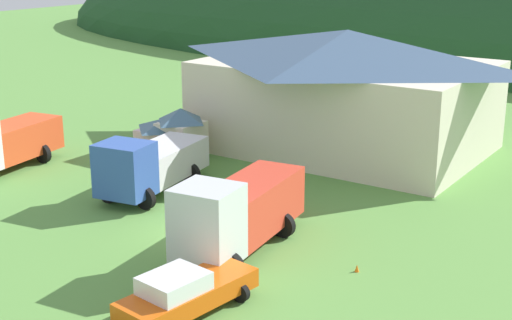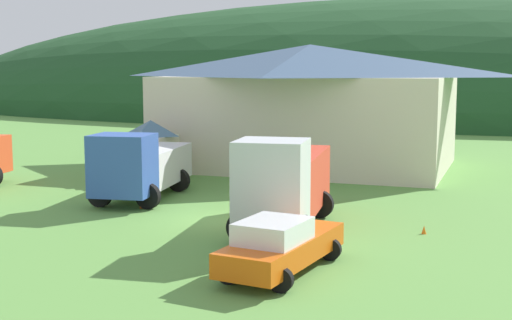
{
  "view_description": "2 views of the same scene",
  "coord_description": "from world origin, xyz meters",
  "px_view_note": "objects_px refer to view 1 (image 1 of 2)",
  "views": [
    {
      "loc": [
        19.06,
        -23.33,
        12.3
      ],
      "look_at": [
        -0.95,
        6.16,
        1.68
      ],
      "focal_mm": 51.03,
      "sensor_mm": 36.0,
      "label": 1
    },
    {
      "loc": [
        10.58,
        -25.03,
        5.97
      ],
      "look_at": [
        -0.97,
        6.46,
        1.55
      ],
      "focal_mm": 49.28,
      "sensor_mm": 36.0,
      "label": 2
    }
  ],
  "objects_px": {
    "depot_building": "(346,88)",
    "play_shed_pink": "(165,138)",
    "tow_truck_silver": "(237,212)",
    "play_shed_cream": "(181,134)",
    "service_pickup_orange": "(185,292)",
    "traffic_cone_near_pickup": "(141,208)",
    "box_truck_blue": "(149,164)",
    "traffic_cone_mid_row": "(357,272)"
  },
  "relations": [
    {
      "from": "depot_building",
      "to": "play_shed_pink",
      "type": "bearing_deg",
      "value": -132.62
    },
    {
      "from": "tow_truck_silver",
      "to": "play_shed_cream",
      "type": "bearing_deg",
      "value": -137.89
    },
    {
      "from": "service_pickup_orange",
      "to": "depot_building",
      "type": "bearing_deg",
      "value": -158.85
    },
    {
      "from": "depot_building",
      "to": "traffic_cone_near_pickup",
      "type": "bearing_deg",
      "value": -101.65
    },
    {
      "from": "box_truck_blue",
      "to": "tow_truck_silver",
      "type": "bearing_deg",
      "value": 57.28
    },
    {
      "from": "play_shed_cream",
      "to": "traffic_cone_near_pickup",
      "type": "xyz_separation_m",
      "value": [
        3.44,
        -7.24,
        -1.64
      ]
    },
    {
      "from": "traffic_cone_mid_row",
      "to": "service_pickup_orange",
      "type": "bearing_deg",
      "value": -117.86
    },
    {
      "from": "play_shed_pink",
      "to": "tow_truck_silver",
      "type": "distance_m",
      "value": 14.33
    },
    {
      "from": "depot_building",
      "to": "service_pickup_orange",
      "type": "relative_size",
      "value": 3.23
    },
    {
      "from": "depot_building",
      "to": "play_shed_pink",
      "type": "height_order",
      "value": "depot_building"
    },
    {
      "from": "service_pickup_orange",
      "to": "traffic_cone_mid_row",
      "type": "height_order",
      "value": "service_pickup_orange"
    },
    {
      "from": "play_shed_cream",
      "to": "tow_truck_silver",
      "type": "xyz_separation_m",
      "value": [
        10.4,
        -8.94,
        0.16
      ]
    },
    {
      "from": "depot_building",
      "to": "traffic_cone_near_pickup",
      "type": "relative_size",
      "value": 33.01
    },
    {
      "from": "service_pickup_orange",
      "to": "traffic_cone_near_pickup",
      "type": "bearing_deg",
      "value": -121.85
    },
    {
      "from": "tow_truck_silver",
      "to": "service_pickup_orange",
      "type": "relative_size",
      "value": 1.47
    },
    {
      "from": "box_truck_blue",
      "to": "tow_truck_silver",
      "type": "relative_size",
      "value": 0.93
    },
    {
      "from": "traffic_cone_mid_row",
      "to": "tow_truck_silver",
      "type": "bearing_deg",
      "value": -167.48
    },
    {
      "from": "traffic_cone_mid_row",
      "to": "box_truck_blue",
      "type": "bearing_deg",
      "value": 169.35
    },
    {
      "from": "tow_truck_silver",
      "to": "service_pickup_orange",
      "type": "distance_m",
      "value": 5.61
    },
    {
      "from": "tow_truck_silver",
      "to": "traffic_cone_near_pickup",
      "type": "relative_size",
      "value": 15.0
    },
    {
      "from": "play_shed_cream",
      "to": "traffic_cone_near_pickup",
      "type": "bearing_deg",
      "value": -64.61
    },
    {
      "from": "play_shed_pink",
      "to": "traffic_cone_near_pickup",
      "type": "relative_size",
      "value": 5.37
    },
    {
      "from": "depot_building",
      "to": "tow_truck_silver",
      "type": "height_order",
      "value": "depot_building"
    },
    {
      "from": "box_truck_blue",
      "to": "traffic_cone_mid_row",
      "type": "height_order",
      "value": "box_truck_blue"
    },
    {
      "from": "box_truck_blue",
      "to": "service_pickup_orange",
      "type": "xyz_separation_m",
      "value": [
        9.62,
        -8.83,
        -0.75
      ]
    },
    {
      "from": "depot_building",
      "to": "traffic_cone_mid_row",
      "type": "bearing_deg",
      "value": -60.87
    },
    {
      "from": "tow_truck_silver",
      "to": "service_pickup_orange",
      "type": "bearing_deg",
      "value": 9.47
    },
    {
      "from": "service_pickup_orange",
      "to": "traffic_cone_mid_row",
      "type": "distance_m",
      "value": 7.28
    },
    {
      "from": "play_shed_cream",
      "to": "box_truck_blue",
      "type": "xyz_separation_m",
      "value": [
        2.36,
        -5.39,
        -0.07
      ]
    },
    {
      "from": "traffic_cone_near_pickup",
      "to": "traffic_cone_mid_row",
      "type": "xyz_separation_m",
      "value": [
        11.92,
        -0.6,
        0.0
      ]
    },
    {
      "from": "play_shed_pink",
      "to": "play_shed_cream",
      "type": "bearing_deg",
      "value": 16.62
    },
    {
      "from": "play_shed_pink",
      "to": "traffic_cone_mid_row",
      "type": "xyz_separation_m",
      "value": [
        16.39,
        -7.53,
        -1.29
      ]
    },
    {
      "from": "play_shed_pink",
      "to": "traffic_cone_near_pickup",
      "type": "bearing_deg",
      "value": -57.22
    },
    {
      "from": "play_shed_pink",
      "to": "tow_truck_silver",
      "type": "bearing_deg",
      "value": -37.07
    },
    {
      "from": "box_truck_blue",
      "to": "traffic_cone_near_pickup",
      "type": "relative_size",
      "value": 13.95
    },
    {
      "from": "depot_building",
      "to": "service_pickup_orange",
      "type": "bearing_deg",
      "value": -76.27
    },
    {
      "from": "play_shed_pink",
      "to": "tow_truck_silver",
      "type": "height_order",
      "value": "tow_truck_silver"
    },
    {
      "from": "play_shed_cream",
      "to": "tow_truck_silver",
      "type": "bearing_deg",
      "value": -40.68
    },
    {
      "from": "box_truck_blue",
      "to": "traffic_cone_near_pickup",
      "type": "bearing_deg",
      "value": 21.21
    },
    {
      "from": "traffic_cone_near_pickup",
      "to": "tow_truck_silver",
      "type": "bearing_deg",
      "value": -13.71
    },
    {
      "from": "tow_truck_silver",
      "to": "traffic_cone_near_pickup",
      "type": "distance_m",
      "value": 7.39
    },
    {
      "from": "play_shed_cream",
      "to": "traffic_cone_mid_row",
      "type": "height_order",
      "value": "play_shed_cream"
    }
  ]
}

